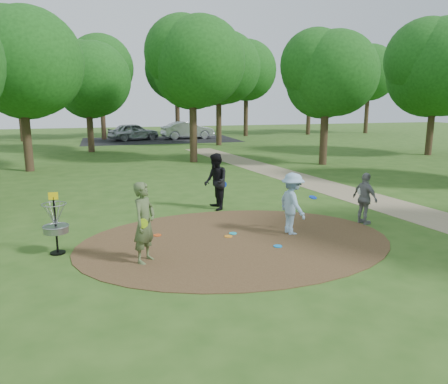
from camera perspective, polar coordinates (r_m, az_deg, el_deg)
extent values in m
plane|color=#2D5119|center=(11.71, 1.61, -6.46)|extent=(100.00, 100.00, 0.00)
cylinder|color=#47301C|center=(11.71, 1.61, -6.41)|extent=(8.40, 8.40, 0.02)
cube|color=#8C7A5B|center=(16.40, 21.61, -1.88)|extent=(7.55, 39.89, 0.01)
cube|color=black|center=(41.11, -8.31, 6.76)|extent=(14.00, 8.00, 0.01)
imported|color=#4D5E36|center=(10.16, -10.36, -3.97)|extent=(0.78, 0.83, 1.90)
cylinder|color=#B4E419|center=(9.92, -10.52, -4.06)|extent=(0.22, 0.10, 0.22)
imported|color=#91B7D8|center=(12.26, 8.92, -1.53)|extent=(0.76, 1.19, 1.74)
cylinder|color=blue|center=(12.50, 11.54, -0.68)|extent=(0.29, 0.29, 0.08)
imported|color=black|center=(14.82, -1.09, 1.36)|extent=(0.76, 0.96, 1.93)
cylinder|color=blue|center=(14.90, -0.07, 1.00)|extent=(0.23, 0.12, 0.22)
imported|color=gray|center=(13.80, 17.94, -0.81)|extent=(0.58, 0.98, 1.57)
cylinder|color=white|center=(13.73, 17.45, 0.09)|extent=(0.22, 0.07, 0.22)
cylinder|color=#19B1CB|center=(12.29, 1.17, -5.42)|extent=(0.22, 0.22, 0.02)
cylinder|color=#0D86DF|center=(11.33, 7.04, -7.04)|extent=(0.22, 0.22, 0.02)
cylinder|color=#D04614|center=(12.27, -8.70, -5.58)|extent=(0.22, 0.22, 0.02)
imported|color=#A9ABB0|center=(41.11, -11.73, 7.71)|extent=(4.91, 3.22, 1.55)
imported|color=#AFB1B7|center=(41.94, -4.78, 8.05)|extent=(5.06, 2.17, 1.62)
cylinder|color=orange|center=(12.03, 0.57, -5.81)|extent=(0.22, 0.22, 0.02)
cylinder|color=black|center=(11.37, -21.12, -4.30)|extent=(0.05, 0.05, 1.35)
cylinder|color=black|center=(11.57, -20.87, -7.42)|extent=(0.36, 0.36, 0.04)
cylinder|color=gray|center=(11.39, -21.09, -4.56)|extent=(0.60, 0.60, 0.16)
torus|color=gray|center=(11.37, -21.13, -4.18)|extent=(0.63, 0.63, 0.03)
torus|color=gray|center=(11.23, -21.34, -1.48)|extent=(0.58, 0.58, 0.02)
cube|color=yellow|center=(11.19, -21.41, -0.48)|extent=(0.22, 0.02, 0.18)
cylinder|color=#332316|center=(24.94, -24.37, 6.82)|extent=(0.44, 0.44, 3.80)
sphere|color=#164612|center=(24.92, -25.06, 14.60)|extent=(5.44, 5.44, 5.44)
cylinder|color=#332316|center=(26.20, -4.04, 8.47)|extent=(0.44, 0.44, 4.18)
sphere|color=#164612|center=(26.21, -4.16, 16.16)|extent=(5.19, 5.19, 5.19)
cylinder|color=#332316|center=(25.81, 12.93, 7.51)|extent=(0.44, 0.44, 3.61)
sphere|color=#164612|center=(25.77, 13.26, 14.39)|extent=(4.70, 4.70, 4.70)
cylinder|color=#332316|center=(32.67, -17.08, 8.02)|extent=(0.44, 0.44, 3.42)
sphere|color=#164612|center=(32.62, -17.43, 13.51)|extent=(5.18, 5.18, 5.18)
cylinder|color=#332316|center=(35.87, -0.68, 9.61)|extent=(0.44, 0.44, 4.37)
sphere|color=#164612|center=(35.90, -0.70, 15.60)|extent=(5.69, 5.69, 5.69)
cylinder|color=#332316|center=(32.61, 25.37, 7.72)|extent=(0.44, 0.44, 3.80)
sphere|color=#164612|center=(32.61, 25.96, 14.09)|extent=(6.31, 6.31, 6.31)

